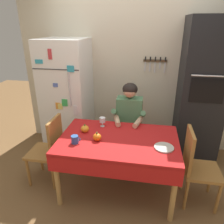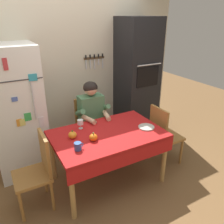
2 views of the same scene
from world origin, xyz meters
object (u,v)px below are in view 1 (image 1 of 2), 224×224
seated_person (129,119)px  serving_tray (164,147)px  chair_right_side (196,164)px  pumpkin_large (85,129)px  wine_glass (102,120)px  pumpkin_medium (97,137)px  dining_table (118,145)px  coffee_mug (75,139)px  wall_oven (200,95)px  refrigerator (68,98)px  chair_behind_person (129,127)px  chair_left_side (50,148)px

seated_person → serving_tray: seated_person is taller
chair_right_side → pumpkin_large: (-1.34, 0.13, 0.27)m
seated_person → wine_glass: seated_person is taller
seated_person → pumpkin_medium: seated_person is taller
wine_glass → chair_right_side: bearing=-15.4°
chair_right_side → pumpkin_large: size_ratio=8.55×
dining_table → serving_tray: bearing=-10.8°
pumpkin_medium → seated_person: bearing=65.9°
chair_right_side → wine_glass: 1.24m
coffee_mug → serving_tray: size_ratio=0.52×
wall_oven → wine_glass: wall_oven is taller
seated_person → pumpkin_large: 0.70m
refrigerator → wine_glass: 0.91m
dining_table → seated_person: size_ratio=1.12×
serving_tray → refrigerator: bearing=146.2°
refrigerator → chair_right_side: size_ratio=1.94×
pumpkin_large → serving_tray: bearing=-12.4°
pumpkin_large → serving_tray: pumpkin_large is taller
seated_person → serving_tray: size_ratio=5.84×
dining_table → chair_right_side: chair_right_side is taller
seated_person → wall_oven: bearing=17.9°
chair_right_side → pumpkin_medium: bearing=-177.5°
pumpkin_medium → coffee_mug: bearing=-156.9°
dining_table → wine_glass: 0.43m
coffee_mug → wine_glass: wine_glass is taller
chair_behind_person → serving_tray: chair_behind_person is taller
chair_left_side → wine_glass: 0.77m
coffee_mug → serving_tray: (0.99, 0.06, -0.04)m
wall_oven → wine_glass: 1.46m
serving_tray → chair_right_side: bearing=12.4°
wall_oven → serving_tray: bearing=-117.4°
seated_person → chair_right_side: seated_person is taller
wine_glass → pumpkin_large: wine_glass is taller
seated_person → serving_tray: bearing=-56.9°
refrigerator → seated_person: size_ratio=1.45×
dining_table → chair_left_side: 0.91m
wine_glass → serving_tray: (0.77, -0.40, -0.08)m
refrigerator → wall_oven: (2.00, 0.04, 0.15)m
refrigerator → seated_person: 1.06m
dining_table → pumpkin_medium: size_ratio=12.91×
wine_glass → pumpkin_medium: bearing=-87.3°
refrigerator → seated_person: refrigerator is taller
chair_left_side → wine_glass: chair_left_side is taller
pumpkin_medium → serving_tray: size_ratio=0.51×
refrigerator → serving_tray: (1.47, -0.98, -0.15)m
chair_left_side → pumpkin_medium: size_ratio=8.57×
serving_tray → dining_table: bearing=169.2°
wall_oven → coffee_mug: bearing=-144.5°
serving_tray → pumpkin_medium: bearing=177.4°
dining_table → wall_oven: bearing=41.3°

